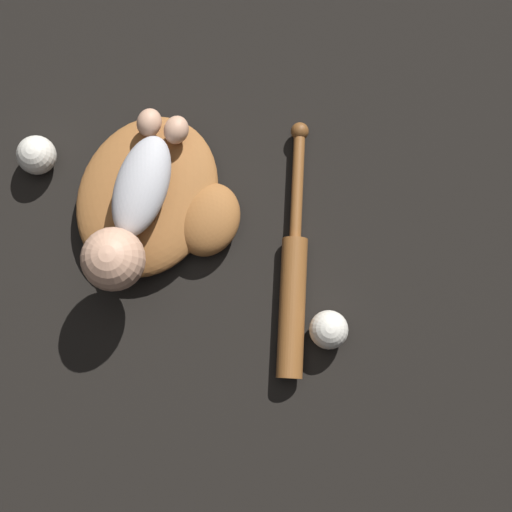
{
  "coord_description": "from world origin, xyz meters",
  "views": [
    {
      "loc": [
        0.36,
        0.27,
        1.42
      ],
      "look_at": [
        0.12,
        0.26,
        0.07
      ],
      "focal_mm": 50.0,
      "sensor_mm": 36.0,
      "label": 1
    }
  ],
  "objects": [
    {
      "name": "ground_plane",
      "position": [
        0.0,
        0.0,
        0.0
      ],
      "size": [
        6.0,
        6.0,
        0.0
      ],
      "primitive_type": "plane",
      "color": "black"
    },
    {
      "name": "baseball_glove",
      "position": [
        0.01,
        0.06,
        0.04
      ],
      "size": [
        0.41,
        0.39,
        0.07
      ],
      "color": "#935B2D",
      "rests_on": "ground"
    },
    {
      "name": "baby_figure",
      "position": [
        0.07,
        0.02,
        0.12
      ],
      "size": [
        0.37,
        0.18,
        0.12
      ],
      "color": "#B2B2B7",
      "rests_on": "baseball_glove"
    },
    {
      "name": "baseball",
      "position": [
        0.26,
        0.41,
        0.04
      ],
      "size": [
        0.08,
        0.08,
        0.08
      ],
      "color": "silver",
      "rests_on": "ground"
    },
    {
      "name": "baseball_spare",
      "position": [
        -0.08,
        -0.19,
        0.04
      ],
      "size": [
        0.08,
        0.08,
        0.08
      ],
      "color": "silver",
      "rests_on": "ground"
    },
    {
      "name": "baseball_bat",
      "position": [
        0.16,
        0.34,
        0.03
      ],
      "size": [
        0.52,
        0.06,
        0.05
      ],
      "color": "brown",
      "rests_on": "ground"
    }
  ]
}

